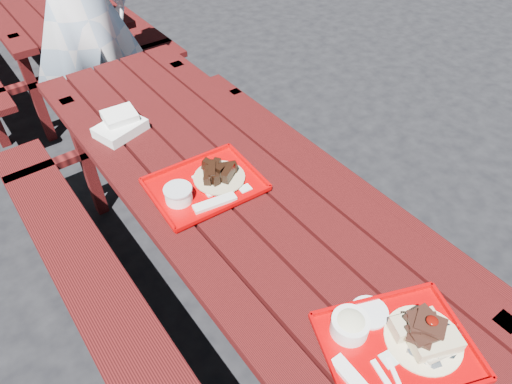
# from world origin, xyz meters

# --- Properties ---
(ground) EXTENTS (60.00, 60.00, 0.00)m
(ground) POSITION_xyz_m (0.00, 0.00, 0.00)
(ground) COLOR black
(ground) RESTS_ON ground
(picnic_table_near) EXTENTS (1.41, 2.40, 0.75)m
(picnic_table_near) POSITION_xyz_m (-0.00, 0.00, 0.56)
(picnic_table_near) COLOR #490E0E
(picnic_table_near) RESTS_ON ground
(picnic_table_far) EXTENTS (1.41, 2.40, 0.75)m
(picnic_table_far) POSITION_xyz_m (-0.00, 2.80, 0.56)
(picnic_table_far) COLOR #490E0E
(picnic_table_far) RESTS_ON ground
(near_tray) EXTENTS (0.49, 0.44, 0.13)m
(near_tray) POSITION_xyz_m (-0.02, -0.81, 0.78)
(near_tray) COLOR #B10103
(near_tray) RESTS_ON picnic_table_near
(far_tray) EXTENTS (0.42, 0.34, 0.07)m
(far_tray) POSITION_xyz_m (-0.10, 0.04, 0.77)
(far_tray) COLOR #BB0003
(far_tray) RESTS_ON picnic_table_near
(white_cloth) EXTENTS (0.23, 0.19, 0.08)m
(white_cloth) POSITION_xyz_m (-0.20, 0.57, 0.78)
(white_cloth) COLOR white
(white_cloth) RESTS_ON picnic_table_near
(person) EXTENTS (0.71, 0.48, 1.87)m
(person) POSITION_xyz_m (0.00, 1.48, 0.93)
(person) COLOR #ADC8E7
(person) RESTS_ON ground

